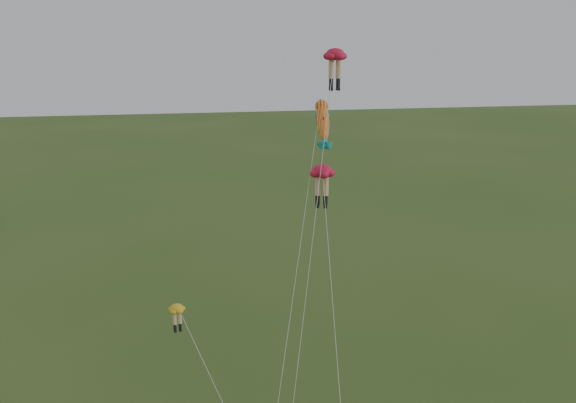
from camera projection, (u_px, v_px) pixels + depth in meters
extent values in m
ellipsoid|color=red|center=(335.00, 54.00, 39.83)|extent=(1.68, 1.68, 0.76)
cylinder|color=#DEB183|center=(331.00, 69.00, 40.01)|extent=(0.34, 0.34, 1.17)
cylinder|color=black|center=(331.00, 83.00, 40.24)|extent=(0.27, 0.27, 0.58)
cube|color=black|center=(331.00, 89.00, 40.34)|extent=(0.23, 0.36, 0.17)
cylinder|color=#DEB183|center=(338.00, 69.00, 40.13)|extent=(0.34, 0.34, 1.17)
cylinder|color=black|center=(338.00, 83.00, 40.36)|extent=(0.27, 0.27, 0.58)
cube|color=black|center=(338.00, 89.00, 40.46)|extent=(0.23, 0.36, 0.17)
cylinder|color=silver|center=(312.00, 244.00, 37.90)|extent=(4.66, 9.37, 22.29)
ellipsoid|color=red|center=(322.00, 171.00, 39.73)|extent=(2.04, 2.04, 0.81)
cylinder|color=#DEB183|center=(318.00, 185.00, 40.02)|extent=(0.36, 0.36, 1.24)
cylinder|color=black|center=(318.00, 200.00, 40.27)|extent=(0.28, 0.28, 0.62)
cube|color=black|center=(317.00, 206.00, 40.37)|extent=(0.30, 0.41, 0.18)
cylinder|color=#DEB183|center=(326.00, 186.00, 39.95)|extent=(0.36, 0.36, 1.24)
cylinder|color=black|center=(325.00, 200.00, 40.20)|extent=(0.28, 0.28, 0.62)
cube|color=black|center=(325.00, 206.00, 40.31)|extent=(0.30, 0.41, 0.18)
cylinder|color=silver|center=(333.00, 313.00, 36.90)|extent=(0.64, 9.96, 15.36)
ellipsoid|color=gold|center=(177.00, 308.00, 36.62)|extent=(1.23, 1.23, 0.50)
cylinder|color=#DEB183|center=(175.00, 318.00, 36.71)|extent=(0.22, 0.22, 0.76)
cylinder|color=black|center=(175.00, 327.00, 36.86)|extent=(0.17, 0.17, 0.38)
cube|color=black|center=(175.00, 331.00, 36.93)|extent=(0.18, 0.25, 0.11)
cylinder|color=#DEB183|center=(180.00, 317.00, 36.84)|extent=(0.22, 0.22, 0.76)
cylinder|color=black|center=(180.00, 326.00, 36.99)|extent=(0.17, 0.17, 0.38)
cube|color=black|center=(180.00, 330.00, 37.05)|extent=(0.18, 0.25, 0.11)
cylinder|color=silver|center=(218.00, 392.00, 35.29)|extent=(4.16, 5.70, 8.31)
ellipsoid|color=yellow|center=(323.00, 120.00, 40.52)|extent=(1.12, 2.78, 2.97)
sphere|color=yellow|center=(323.00, 120.00, 40.52)|extent=(1.00, 1.34, 1.27)
cone|color=teal|center=(323.00, 120.00, 40.52)|extent=(0.80, 1.27, 1.18)
cone|color=teal|center=(323.00, 120.00, 40.52)|extent=(0.80, 1.27, 1.18)
cone|color=teal|center=(323.00, 120.00, 40.52)|extent=(0.45, 0.71, 0.66)
cone|color=teal|center=(323.00, 120.00, 40.52)|extent=(0.45, 0.71, 0.66)
cone|color=#AD1222|center=(323.00, 120.00, 40.52)|extent=(0.49, 0.70, 0.66)
cylinder|color=silver|center=(298.00, 278.00, 38.70)|extent=(4.60, 8.12, 17.89)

